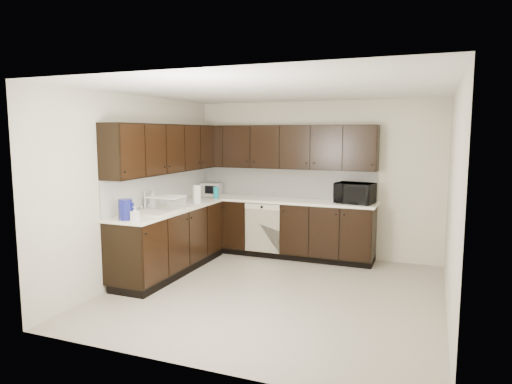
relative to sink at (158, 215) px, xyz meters
The scene contains 20 objects.
floor 1.90m from the sink, ahead, with size 4.00×4.00×0.00m, color #A69B89.
ceiling 2.33m from the sink, ahead, with size 4.00×4.00×0.00m, color white.
wall_back 2.65m from the sink, 50.13° to the left, with size 4.00×0.02×2.50m, color beige.
wall_left 0.49m from the sink, behind, with size 0.02×4.00×2.50m, color beige.
wall_right 3.70m from the sink, ahead, with size 0.02×4.00×2.50m, color beige.
wall_front 2.63m from the sink, 49.77° to the right, with size 4.00×0.02×2.50m, color beige.
lower_cabinets 1.39m from the sink, 58.99° to the left, with size 3.00×2.80×0.90m.
countertop 1.31m from the sink, 59.01° to the left, with size 3.03×2.83×0.04m.
backsplash 1.44m from the sink, 70.83° to the left, with size 3.00×2.80×0.48m.
upper_cabinets 1.61m from the sink, 64.56° to the left, with size 3.00×2.80×0.70m.
dishwasher 1.76m from the sink, 55.40° to the left, with size 0.58×0.04×0.78m.
sink is the anchor object (origin of this frame).
microwave 2.92m from the sink, 35.24° to the left, with size 0.56×0.38×0.31m, color black.
soap_bottle_a 0.71m from the sink, 79.67° to the right, with size 0.08×0.08×0.18m, color gray.
soap_bottle_b 0.28m from the sink, 143.85° to the left, with size 0.10×0.10×0.26m, color gray.
toaster_oven 1.74m from the sink, 92.28° to the left, with size 0.33×0.25×0.21m, color silver.
storage_bin 0.22m from the sink, 82.15° to the left, with size 0.45×0.34×0.18m, color silver.
blue_pitcher 0.71m from the sink, 90.77° to the right, with size 0.17×0.17×0.25m, color navy.
teal_tumbler 1.39m from the sink, 81.61° to the left, with size 0.09×0.09×0.19m, color #0D8394.
paper_towel_roll 0.86m from the sink, 80.01° to the left, with size 0.12×0.12×0.27m, color silver.
Camera 1 is at (1.80, -5.22, 1.99)m, focal length 32.00 mm.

